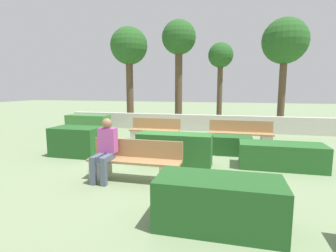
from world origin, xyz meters
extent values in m
plane|color=gray|center=(0.00, 0.00, 0.00)|extent=(60.00, 60.00, 0.00)
cube|color=beige|center=(0.00, 5.34, 0.38)|extent=(12.58, 0.30, 0.75)
cube|color=#A37A4C|center=(-0.31, -1.69, 0.44)|extent=(2.06, 0.44, 0.05)
cube|color=#A37A4C|center=(-0.31, -1.45, 0.66)|extent=(2.06, 0.04, 0.40)
cube|color=beige|center=(-1.11, -1.69, 0.21)|extent=(0.36, 0.40, 0.41)
cube|color=beige|center=(0.49, -1.69, 0.21)|extent=(0.36, 0.40, 0.41)
cube|color=#A37A4C|center=(-1.07, 2.37, 0.44)|extent=(1.88, 0.44, 0.05)
cube|color=#A37A4C|center=(-1.07, 2.61, 0.66)|extent=(1.88, 0.04, 0.40)
cube|color=beige|center=(-1.78, 2.37, 0.21)|extent=(0.36, 0.40, 0.41)
cube|color=beige|center=(-0.36, 2.37, 0.21)|extent=(0.36, 0.40, 0.41)
cube|color=#A37A4C|center=(2.02, 2.42, 0.44)|extent=(2.17, 0.44, 0.05)
cube|color=#A37A4C|center=(2.02, 2.66, 0.66)|extent=(2.17, 0.04, 0.40)
cube|color=beige|center=(1.16, 2.42, 0.21)|extent=(0.36, 0.40, 0.41)
cube|color=beige|center=(2.87, 2.42, 0.21)|extent=(0.36, 0.40, 0.41)
cube|color=#515B70|center=(-1.03, -1.90, 0.53)|extent=(0.14, 0.46, 0.13)
cube|color=#515B70|center=(-0.83, -1.90, 0.53)|extent=(0.14, 0.46, 0.13)
cube|color=#515B70|center=(-1.05, -2.13, 0.30)|extent=(0.11, 0.11, 0.59)
cube|color=#515B70|center=(-0.81, -2.13, 0.30)|extent=(0.11, 0.11, 0.59)
cube|color=#B74C9E|center=(-0.93, -1.66, 0.86)|extent=(0.38, 0.22, 0.54)
sphere|color=#936B4C|center=(-0.93, -1.68, 1.24)|extent=(0.22, 0.22, 0.22)
cube|color=#3D7A38|center=(-4.49, 3.51, 0.41)|extent=(1.87, 0.74, 0.81)
cube|color=#286028|center=(0.28, -0.29, 0.41)|extent=(1.94, 0.66, 0.83)
cube|color=#235623|center=(-2.77, -0.06, 0.42)|extent=(1.40, 0.86, 0.85)
cube|color=#286028|center=(2.95, 0.05, 0.31)|extent=(2.04, 0.83, 0.63)
cube|color=#235623|center=(1.63, 1.19, 0.28)|extent=(1.39, 0.66, 0.56)
cube|color=#235623|center=(1.57, -3.21, 0.37)|extent=(1.80, 0.82, 0.74)
cylinder|color=brown|center=(-3.76, 6.68, 1.84)|extent=(0.38, 0.38, 3.69)
sphere|color=#285B23|center=(-3.76, 6.68, 4.23)|extent=(1.98, 1.98, 1.98)
cylinder|color=brown|center=(-1.16, 7.23, 2.08)|extent=(0.39, 0.39, 4.16)
sphere|color=#285B23|center=(-1.16, 7.23, 4.65)|extent=(1.81, 1.81, 1.81)
cylinder|color=brown|center=(1.05, 7.09, 1.65)|extent=(0.27, 0.27, 3.30)
sphere|color=#285B23|center=(1.05, 7.09, 3.65)|extent=(1.27, 1.27, 1.27)
cylinder|color=brown|center=(4.03, 6.95, 1.81)|extent=(0.33, 0.33, 3.62)
sphere|color=#285B23|center=(4.03, 6.95, 4.21)|extent=(2.15, 2.15, 2.15)
camera|label=1|loc=(1.71, -6.84, 2.01)|focal=28.00mm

